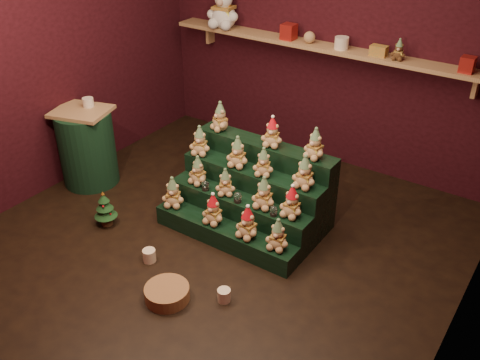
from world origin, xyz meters
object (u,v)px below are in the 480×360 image
Objects in this scene: wicker_basket at (167,293)px; mug_left at (149,255)px; snow_globe_b at (238,197)px; snow_globe_a at (205,185)px; side_table at (87,147)px; mini_christmas_tree at (105,208)px; brown_bear at (399,50)px; white_bear at (224,3)px; snow_globe_c at (274,211)px; mug_right at (224,295)px; riser_tier_front at (225,235)px.

mug_left is at bearing 148.33° from wicker_basket.
snow_globe_b is 1.05m from wicker_basket.
side_table is at bearing -176.96° from snow_globe_a.
brown_bear is at bearing 50.69° from mini_christmas_tree.
side_table is at bearing -177.55° from snow_globe_b.
white_bear reaches higher than snow_globe_b.
snow_globe_c reaches higher than mug_right.
wicker_basket is at bearing -43.02° from side_table.
riser_tier_front is 0.83m from wicker_basket.
snow_globe_b is 0.86× the size of mug_left.
side_table is 2.08m from wicker_basket.
brown_bear is at bearing -7.80° from white_bear.
side_table is 7.81× the size of mug_right.
white_bear is (-1.68, 1.65, 1.18)m from snow_globe_c.
wicker_basket is at bearing -148.21° from mug_right.
snow_globe_b reaches higher than snow_globe_a.
mug_left is at bearing -119.77° from snow_globe_b.
white_bear is (-0.90, 2.37, 1.53)m from mug_left.
white_bear is at bearing 56.93° from side_table.
white_bear is at bearing 135.58° from snow_globe_c.
mug_right is (0.42, -0.59, -0.04)m from riser_tier_front.
brown_bear is at bearing 68.21° from riser_tier_front.
snow_globe_c is 0.84× the size of mug_right.
riser_tier_front is 7.23× the size of brown_bear.
brown_bear is (1.11, 2.37, 1.36)m from mug_left.
snow_globe_a is 0.83× the size of mug_left.
white_bear is (-0.21, 2.20, 1.41)m from mini_christmas_tree.
brown_bear is (0.30, 2.40, 1.36)m from mug_right.
mini_christmas_tree is (0.72, -0.47, -0.23)m from side_table.
riser_tier_front is at bearing 55.79° from mug_left.
side_table is at bearing 155.45° from mug_left.
snow_globe_b is 0.49× the size of brown_bear.
snow_globe_c is (0.37, 0.00, -0.00)m from snow_globe_b.
mug_left is (-0.06, -0.72, -0.35)m from snow_globe_a.
snow_globe_c is 2.19m from side_table.
riser_tier_front is 4.00× the size of wicker_basket.
snow_globe_b reaches higher than wicker_basket.
snow_globe_a is at bearing 110.56° from wicker_basket.
wicker_basket is at bearing -89.13° from snow_globe_b.
side_table is at bearing -177.96° from snow_globe_c.
snow_globe_a is at bearing 153.71° from riser_tier_front.
side_table is (-1.47, -0.08, -0.00)m from snow_globe_a.
white_bear is at bearing 120.24° from snow_globe_a.
mug_right is 0.20× the size of white_bear.
mug_left is at bearing -137.20° from snow_globe_c.
snow_globe_c reaches higher than wicker_basket.
white_bear is (-1.71, 2.40, 1.53)m from mug_right.
snow_globe_c is 1.12m from mug_left.
riser_tier_front is at bearing 125.37° from mug_right.
snow_globe_c is at bearing 91.79° from mug_right.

